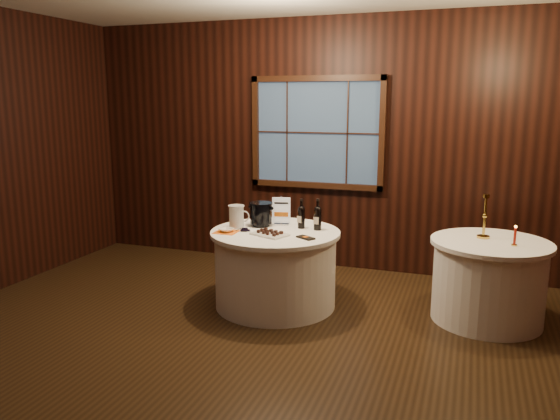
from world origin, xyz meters
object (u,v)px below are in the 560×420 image
at_px(grape_bunch, 245,230).
at_px(red_candle, 515,238).
at_px(chocolate_box, 306,238).
at_px(glass_pitcher, 237,216).
at_px(ice_bucket, 261,214).
at_px(cracker_bowl, 226,230).
at_px(side_table, 488,281).
at_px(main_table, 275,268).
at_px(sign_stand, 281,215).
at_px(brass_candlestick, 484,222).
at_px(chocolate_plate, 270,233).
at_px(port_bottle_right, 318,216).
at_px(port_bottle_left, 301,216).

xyz_separation_m(grape_bunch, red_candle, (2.46, 0.32, 0.06)).
relative_size(chocolate_box, glass_pitcher, 0.77).
bearing_deg(red_candle, ice_bucket, -179.15).
distance_m(grape_bunch, cracker_bowl, 0.18).
distance_m(side_table, grape_bunch, 2.35).
bearing_deg(side_table, main_table, -171.47).
bearing_deg(sign_stand, glass_pitcher, -157.68).
bearing_deg(side_table, brass_candlestick, 126.79).
distance_m(cracker_bowl, brass_candlestick, 2.44).
bearing_deg(sign_stand, chocolate_plate, -97.33).
bearing_deg(sign_stand, cracker_bowl, -143.22).
bearing_deg(ice_bucket, brass_candlestick, 6.35).
bearing_deg(glass_pitcher, side_table, -7.17).
bearing_deg(port_bottle_right, chocolate_plate, -126.81).
xyz_separation_m(main_table, red_candle, (2.19, 0.19, 0.46)).
height_order(sign_stand, chocolate_plate, sign_stand).
distance_m(cracker_bowl, red_candle, 2.65).
xyz_separation_m(sign_stand, ice_bucket, (-0.18, -0.11, 0.03)).
bearing_deg(cracker_bowl, red_candle, 8.63).
distance_m(main_table, cracker_bowl, 0.63).
xyz_separation_m(sign_stand, grape_bunch, (-0.24, -0.40, -0.09)).
xyz_separation_m(ice_bucket, red_candle, (2.40, 0.04, -0.05)).
distance_m(port_bottle_left, grape_bunch, 0.59).
distance_m(sign_stand, ice_bucket, 0.21).
xyz_separation_m(port_bottle_right, cracker_bowl, (-0.81, -0.39, -0.11)).
bearing_deg(chocolate_box, glass_pitcher, -162.20).
height_order(port_bottle_left, grape_bunch, port_bottle_left).
relative_size(main_table, ice_bucket, 5.26).
bearing_deg(glass_pitcher, ice_bucket, 23.90).
height_order(port_bottle_right, cracker_bowl, port_bottle_right).
bearing_deg(chocolate_box, port_bottle_right, 119.08).
bearing_deg(grape_bunch, side_table, 10.71).
xyz_separation_m(side_table, port_bottle_right, (-1.62, -0.11, 0.52)).
relative_size(main_table, port_bottle_right, 4.08).
height_order(side_table, red_candle, red_candle).
height_order(chocolate_box, cracker_bowl, cracker_bowl).
bearing_deg(brass_candlestick, grape_bunch, -166.61).
xyz_separation_m(side_table, brass_candlestick, (-0.07, 0.09, 0.53)).
height_order(port_bottle_right, red_candle, port_bottle_right).
relative_size(sign_stand, grape_bunch, 1.96).
bearing_deg(chocolate_plate, red_candle, 9.79).
bearing_deg(sign_stand, main_table, -95.99).
height_order(chocolate_plate, chocolate_box, chocolate_plate).
bearing_deg(cracker_bowl, glass_pitcher, 84.17).
xyz_separation_m(sign_stand, chocolate_plate, (0.04, -0.45, -0.08)).
bearing_deg(port_bottle_right, sign_stand, 177.00).
bearing_deg(chocolate_box, red_candle, 42.42).
xyz_separation_m(port_bottle_left, brass_candlestick, (1.72, 0.19, 0.02)).
height_order(chocolate_plate, cracker_bowl, chocolate_plate).
relative_size(grape_bunch, brass_candlestick, 0.37).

